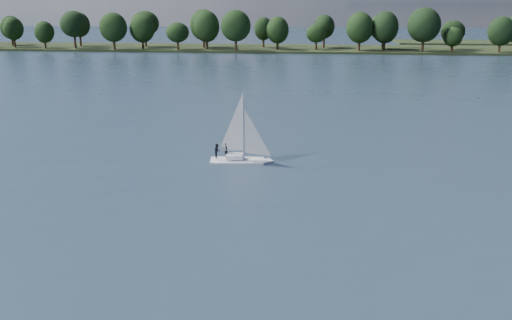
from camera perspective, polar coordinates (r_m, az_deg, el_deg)
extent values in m
plane|color=#233342|center=(117.14, -1.75, 6.95)|extent=(700.00, 700.00, 0.00)
cube|color=black|center=(227.93, 2.42, 10.99)|extent=(660.00, 40.00, 1.50)
cube|color=white|center=(63.22, -1.75, -0.26)|extent=(6.48, 2.42, 0.74)
cube|color=white|center=(63.02, -1.75, 0.39)|extent=(1.97, 1.31, 0.47)
cylinder|color=#B3B2B9|center=(62.22, -1.78, 3.50)|extent=(0.11, 0.11, 7.45)
imported|color=black|center=(63.25, -2.98, 1.00)|extent=(0.39, 0.59, 1.61)
imported|color=black|center=(62.99, -3.91, 0.93)|extent=(0.83, 0.94, 1.61)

